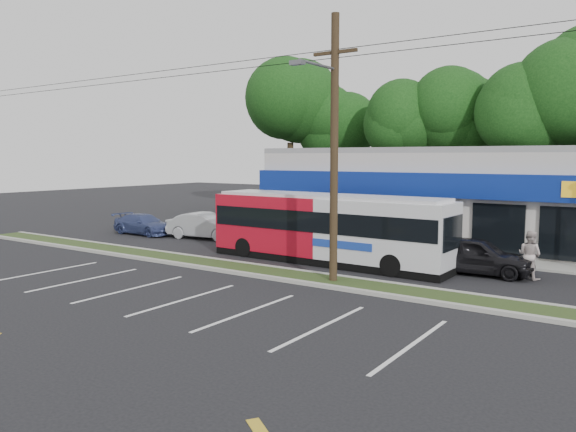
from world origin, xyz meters
The scene contains 14 objects.
ground centered at (0.00, 0.00, 0.00)m, with size 120.00×120.00×0.00m, color black.
grass_strip centered at (0.00, 1.00, 0.06)m, with size 40.00×1.60×0.12m, color #283716.
curb_south centered at (0.00, 0.15, 0.07)m, with size 40.00×0.25×0.14m, color #9E9E93.
curb_north centered at (0.00, 1.85, 0.07)m, with size 40.00×0.25×0.14m, color #9E9E93.
sidewalk centered at (5.00, 9.00, 0.05)m, with size 32.00×2.20×0.10m, color #9E9E93.
strip_mall centered at (5.50, 15.91, 2.65)m, with size 25.00×12.55×5.30m.
utility_pole centered at (2.83, 0.93, 5.41)m, with size 50.00×2.77×10.00m.
tree_line centered at (4.00, 26.00, 8.42)m, with size 46.76×6.76×11.83m.
metrobus centered at (0.69, 4.50, 1.65)m, with size 11.61×2.71×3.11m.
car_dark centered at (6.98, 5.80, 0.77)m, with size 1.83×4.54×1.55m, color black.
car_silver centered at (-9.00, 6.88, 0.76)m, with size 1.62×4.63×1.53m, color #A9ABB0.
car_blue centered at (-13.46, 6.11, 0.63)m, with size 1.77×4.37×1.27m, color navy.
pedestrian_a centered at (2.00, 8.50, 0.98)m, with size 0.72×0.47×1.97m, color silver.
pedestrian_b centered at (9.00, 6.00, 0.96)m, with size 0.94×0.73×1.93m, color #B9AAA6.
Camera 1 is at (13.46, -17.29, 4.81)m, focal length 35.00 mm.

